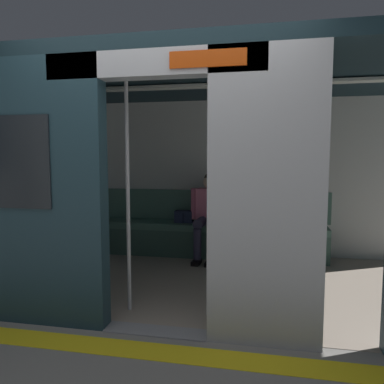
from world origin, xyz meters
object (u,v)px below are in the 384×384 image
bench_seat (203,231)px  grab_pole_far (209,194)px  grab_pole_door (128,192)px  train_car (183,145)px  book (240,223)px  person_seated (209,209)px  handbag (184,217)px

bench_seat → grab_pole_far: size_ratio=1.54×
bench_seat → grab_pole_door: grab_pole_door is taller
train_car → grab_pole_far: 1.03m
book → grab_pole_far: (0.15, 1.96, 0.62)m
book → grab_pole_door: grab_pole_door is taller
train_car → person_seated: 1.35m
handbag → grab_pole_door: bearing=87.6°
handbag → grab_pole_far: size_ratio=0.12×
handbag → book: 0.81m
bench_seat → grab_pole_door: size_ratio=1.54×
handbag → grab_pole_far: grab_pole_far is taller
book → grab_pole_far: 2.06m
train_car → bench_seat: bearing=-92.6°
train_car → book: (-0.57, -1.14, -1.06)m
book → grab_pole_far: grab_pole_far is taller
bench_seat → book: (-0.52, -0.06, 0.13)m
book → grab_pole_far: bearing=87.7°
bench_seat → person_seated: 0.35m
person_seated → handbag: size_ratio=4.62×
train_car → handbag: 1.52m
grab_pole_door → book: bearing=-114.1°
grab_pole_door → grab_pole_far: size_ratio=1.00×
book → grab_pole_door: 2.27m
train_car → person_seated: train_car is taller
bench_seat → train_car: bearing=87.4°
handbag → book: bearing=-180.0°
train_car → bench_seat: size_ratio=1.88×
grab_pole_far → train_car: bearing=-63.2°
handbag → grab_pole_far: 2.14m
train_car → bench_seat: (-0.05, -1.08, -1.18)m
handbag → person_seated: bearing=164.1°
handbag → grab_pole_door: grab_pole_door is taller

